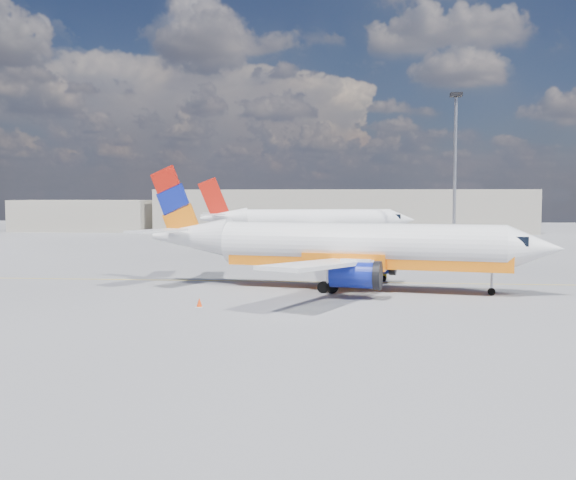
# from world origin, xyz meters

# --- Properties ---
(ground) EXTENTS (240.00, 240.00, 0.00)m
(ground) POSITION_xyz_m (0.00, 0.00, 0.00)
(ground) COLOR #59595E
(ground) RESTS_ON ground
(taxi_line) EXTENTS (70.00, 0.15, 0.01)m
(taxi_line) POSITION_xyz_m (0.00, 3.00, 0.01)
(taxi_line) COLOR yellow
(taxi_line) RESTS_ON ground
(terminal_main) EXTENTS (70.00, 14.00, 8.00)m
(terminal_main) POSITION_xyz_m (5.00, 75.00, 4.00)
(terminal_main) COLOR #B2AA99
(terminal_main) RESTS_ON ground
(terminal_annex) EXTENTS (26.00, 10.00, 6.00)m
(terminal_annex) POSITION_xyz_m (-45.00, 72.00, 3.00)
(terminal_annex) COLOR #B2AA99
(terminal_annex) RESTS_ON ground
(main_jet) EXTENTS (31.19, 24.12, 9.41)m
(main_jet) POSITION_xyz_m (5.83, -0.82, 3.14)
(main_jet) COLOR white
(main_jet) RESTS_ON ground
(second_jet) EXTENTS (31.48, 24.32, 9.50)m
(second_jet) POSITION_xyz_m (0.98, 43.53, 3.17)
(second_jet) COLOR white
(second_jet) RESTS_ON ground
(gse_tug) EXTENTS (2.69, 1.87, 1.80)m
(gse_tug) POSITION_xyz_m (7.66, 4.21, 0.85)
(gse_tug) COLOR black
(gse_tug) RESTS_ON ground
(traffic_cone) EXTENTS (0.42, 0.42, 0.59)m
(traffic_cone) POSITION_xyz_m (-3.26, -9.28, 0.29)
(traffic_cone) COLOR white
(traffic_cone) RESTS_ON ground
(floodlight_mast) EXTENTS (1.48, 1.48, 20.30)m
(floodlight_mast) POSITION_xyz_m (20.02, 38.25, 12.17)
(floodlight_mast) COLOR #9999A1
(floodlight_mast) RESTS_ON ground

